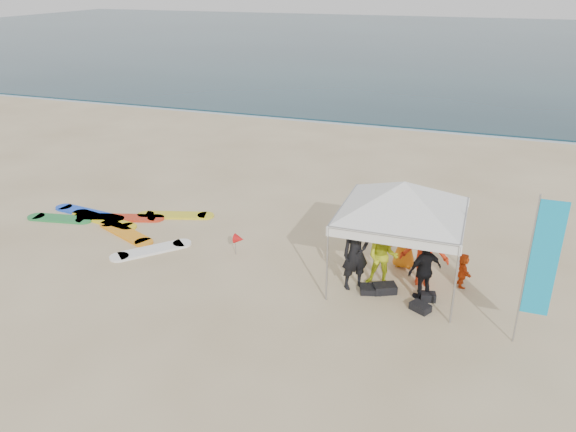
% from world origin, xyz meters
% --- Properties ---
extents(ground, '(120.00, 120.00, 0.00)m').
position_xyz_m(ground, '(0.00, 0.00, 0.00)').
color(ground, beige).
rests_on(ground, ground).
extents(ocean, '(160.00, 84.00, 0.08)m').
position_xyz_m(ocean, '(0.00, 60.00, 0.04)').
color(ocean, '#0C2633').
rests_on(ocean, ground).
extents(shoreline_foam, '(160.00, 1.20, 0.01)m').
position_xyz_m(shoreline_foam, '(0.00, 18.20, 0.00)').
color(shoreline_foam, silver).
rests_on(shoreline_foam, ground).
extents(person_black_a, '(0.84, 0.80, 1.94)m').
position_xyz_m(person_black_a, '(2.74, 1.49, 0.97)').
color(person_black_a, black).
rests_on(person_black_a, ground).
extents(person_yellow, '(0.82, 0.66, 1.60)m').
position_xyz_m(person_yellow, '(3.36, 1.83, 0.80)').
color(person_yellow, '#C4D31D').
rests_on(person_yellow, ground).
extents(person_orange_a, '(1.27, 0.79, 1.90)m').
position_xyz_m(person_orange_a, '(4.34, 2.26, 0.95)').
color(person_orange_a, red).
rests_on(person_orange_a, ground).
extents(person_black_b, '(0.93, 0.89, 1.55)m').
position_xyz_m(person_black_b, '(4.44, 1.53, 0.77)').
color(person_black_b, black).
rests_on(person_black_b, ground).
extents(person_orange_b, '(0.77, 0.51, 1.56)m').
position_xyz_m(person_orange_b, '(3.75, 3.02, 0.78)').
color(person_orange_b, orange).
rests_on(person_orange_b, ground).
extents(person_seated, '(0.45, 0.87, 0.90)m').
position_xyz_m(person_seated, '(5.31, 2.47, 0.45)').
color(person_seated, '#ED5115').
rests_on(person_seated, ground).
extents(canopy_tent, '(4.16, 4.16, 3.13)m').
position_xyz_m(canopy_tent, '(3.71, 2.14, 2.73)').
color(canopy_tent, '#A5A5A8').
rests_on(canopy_tent, ground).
extents(feather_flag, '(0.58, 0.04, 3.42)m').
position_xyz_m(feather_flag, '(6.78, 0.39, 2.01)').
color(feather_flag, '#A5A5A8').
rests_on(feather_flag, ground).
extents(marker_pennant, '(0.28, 0.28, 0.64)m').
position_xyz_m(marker_pennant, '(-0.72, 2.15, 0.49)').
color(marker_pennant, '#A5A5A8').
rests_on(marker_pennant, ground).
extents(gear_pile, '(1.90, 1.07, 0.22)m').
position_xyz_m(gear_pile, '(3.80, 1.35, 0.10)').
color(gear_pile, black).
rests_on(gear_pile, ground).
extents(surfboard_spread, '(5.72, 3.87, 0.07)m').
position_xyz_m(surfboard_spread, '(-5.26, 2.81, 0.04)').
color(surfboard_spread, orange).
rests_on(surfboard_spread, ground).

